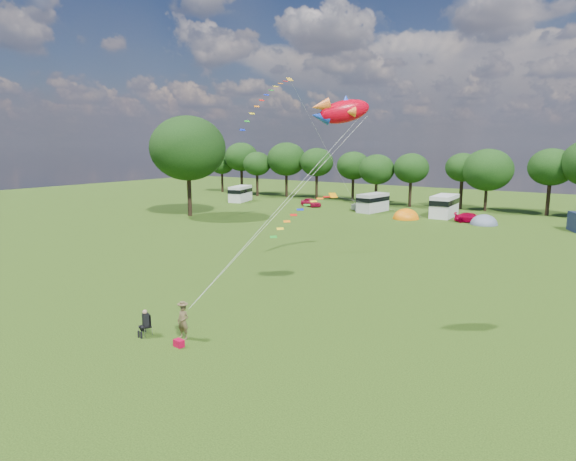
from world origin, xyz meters
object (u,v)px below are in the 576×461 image
Objects in this scene: car_b at (365,207)px; campervan_c at (444,205)px; tent_orange at (406,219)px; tent_greyblue at (484,224)px; campervan_a at (240,193)px; big_tree at (188,148)px; camp_chair at (146,320)px; car_a at (311,202)px; car_c at (471,218)px; kite_flyer at (183,322)px; campervan_b at (373,202)px; fish_kite at (340,111)px.

campervan_c is at bearing -98.98° from car_b.
tent_greyblue is at bearing 6.23° from tent_orange.
tent_greyblue is at bearing -109.66° from campervan_a.
car_b is 22.79m from campervan_a.
campervan_a is 33.86m from campervan_c.
big_tree is 42.58m from camp_chair.
car_a reaches higher than car_c.
car_a is 9.25m from car_b.
big_tree is 26.26m from car_b.
kite_flyer is at bearing -95.09° from tent_greyblue.
campervan_b is 7.55m from tent_orange.
tent_orange is 2.09× the size of kite_flyer.
campervan_c reaches higher than tent_orange.
kite_flyer is 1.30× the size of camp_chair.
tent_greyblue is at bearing 77.99° from kite_flyer.
big_tree is 9.73× the size of camp_chair.
kite_flyer is at bearing 45.57° from camp_chair.
car_a is at bearing 98.64° from campervan_b.
campervan_a is 1.95× the size of fish_kite.
fish_kite reaches higher than car_c.
big_tree is at bearing 128.74° from kite_flyer.
camp_chair is at bearing 178.74° from car_b.
car_a is at bearing 90.27° from campervan_c.
big_tree reaches higher than camp_chair.
tent_greyblue is 46.05m from camp_chair.
car_b is 15.49m from car_c.
tent_orange is (6.42, -3.72, -1.38)m from campervan_b.
campervan_c is at bearing 148.64° from tent_greyblue.
campervan_b reaches higher than car_c.
big_tree is 43.30m from kite_flyer.
tent_orange reaches higher than car_b.
big_tree is at bearing 120.59° from campervan_c.
camp_chair is (10.00, -48.37, -0.59)m from campervan_b.
campervan_c is 43.38m from fish_kite.
kite_flyer reaches higher than car_c.
fish_kite reaches higher than car_b.
kite_flyer is (30.41, -29.72, -8.13)m from big_tree.
fish_kite reaches higher than campervan_c.
campervan_c is (20.29, 1.09, 0.90)m from car_a.
camp_chair is at bearing -161.73° from campervan_a.
kite_flyer is (35.73, -46.49, -0.52)m from campervan_a.
car_a is 13.56m from campervan_a.
tent_greyblue is (5.93, -3.62, -1.54)m from campervan_c.
car_a is at bearing 76.24° from car_b.
fish_kite is at bearing -33.04° from big_tree.
big_tree is at bearing -179.76° from campervan_a.
kite_flyer is at bearing -82.93° from tent_orange.
camp_chair is (-5.86, -45.67, 0.79)m from tent_greyblue.
car_c is 0.69× the size of campervan_a.
car_c is 45.53m from kite_flyer.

